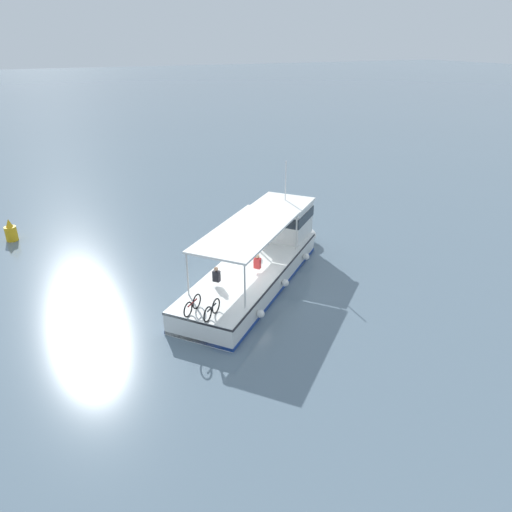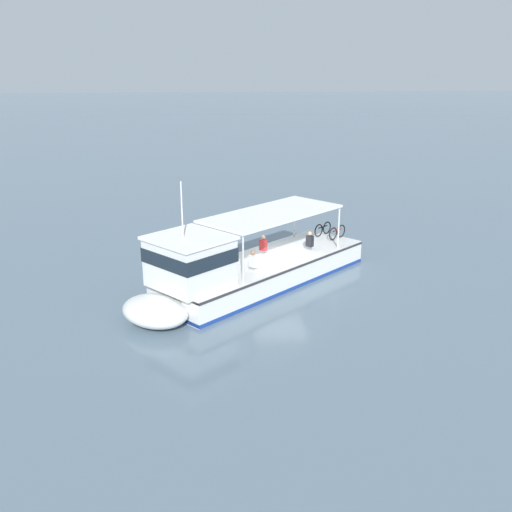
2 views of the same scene
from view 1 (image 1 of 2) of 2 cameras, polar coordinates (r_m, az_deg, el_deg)
name	(u,v)px [view 1 (image 1 of 2)]	position (r m, az deg, el deg)	size (l,w,h in m)	color
ground_plane	(241,292)	(23.37, -1.81, -4.30)	(400.00, 400.00, 0.00)	slate
ferry_main	(264,255)	(24.75, 0.94, 0.10)	(10.76, 11.55, 5.32)	white
channel_buoy	(11,232)	(32.62, -27.46, 2.60)	(0.70, 0.70, 1.40)	gold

